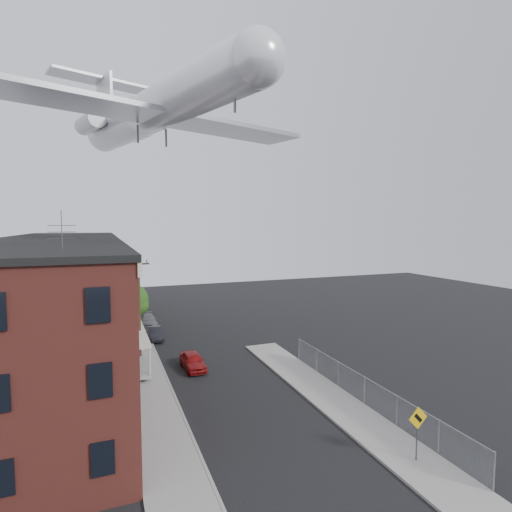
{
  "coord_description": "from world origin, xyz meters",
  "views": [
    {
      "loc": [
        -8.31,
        -15.4,
        11.5
      ],
      "look_at": [
        0.49,
        7.27,
        9.57
      ],
      "focal_mm": 28.0,
      "sensor_mm": 36.0,
      "label": 1
    }
  ],
  "objects": [
    {
      "name": "ground",
      "position": [
        0.0,
        0.0,
        0.0
      ],
      "size": [
        120.0,
        120.0,
        0.0
      ],
      "primitive_type": "plane",
      "color": "black",
      "rests_on": "ground"
    },
    {
      "name": "sidewalk_left",
      "position": [
        -5.5,
        24.0,
        0.06
      ],
      "size": [
        3.0,
        62.0,
        0.12
      ],
      "primitive_type": "cube",
      "color": "gray",
      "rests_on": "ground"
    },
    {
      "name": "sidewalk_right",
      "position": [
        5.5,
        6.0,
        0.06
      ],
      "size": [
        3.0,
        26.0,
        0.12
      ],
      "primitive_type": "cube",
      "color": "gray",
      "rests_on": "ground"
    },
    {
      "name": "curb_left",
      "position": [
        -4.05,
        24.0,
        0.07
      ],
      "size": [
        0.15,
        62.0,
        0.14
      ],
      "primitive_type": "cube",
      "color": "gray",
      "rests_on": "ground"
    },
    {
      "name": "curb_right",
      "position": [
        4.05,
        6.0,
        0.07
      ],
      "size": [
        0.15,
        26.0,
        0.14
      ],
      "primitive_type": "cube",
      "color": "gray",
      "rests_on": "ground"
    },
    {
      "name": "corner_building",
      "position": [
        -12.0,
        7.0,
        5.16
      ],
      "size": [
        10.31,
        12.3,
        12.15
      ],
      "color": "#331110",
      "rests_on": "ground"
    },
    {
      "name": "row_house_a",
      "position": [
        -11.96,
        16.5,
        5.13
      ],
      "size": [
        11.98,
        7.0,
        10.3
      ],
      "color": "slate",
      "rests_on": "ground"
    },
    {
      "name": "row_house_b",
      "position": [
        -11.96,
        23.5,
        5.13
      ],
      "size": [
        11.98,
        7.0,
        10.3
      ],
      "color": "#6B6255",
      "rests_on": "ground"
    },
    {
      "name": "row_house_c",
      "position": [
        -11.96,
        30.5,
        5.13
      ],
      "size": [
        11.98,
        7.0,
        10.3
      ],
      "color": "slate",
      "rests_on": "ground"
    },
    {
      "name": "row_house_d",
      "position": [
        -11.96,
        37.5,
        5.13
      ],
      "size": [
        11.98,
        7.0,
        10.3
      ],
      "color": "#6B6255",
      "rests_on": "ground"
    },
    {
      "name": "row_house_e",
      "position": [
        -11.96,
        44.5,
        5.13
      ],
      "size": [
        11.98,
        7.0,
        10.3
      ],
      "color": "slate",
      "rests_on": "ground"
    },
    {
      "name": "chainlink_fence",
      "position": [
        7.0,
        5.0,
        1.0
      ],
      "size": [
        0.06,
        18.06,
        1.9
      ],
      "color": "gray",
      "rests_on": "ground"
    },
    {
      "name": "warning_sign",
      "position": [
        5.6,
        -1.03,
        1.88
      ],
      "size": [
        1.1,
        0.11,
        2.8
      ],
      "color": "#515156",
      "rests_on": "ground"
    },
    {
      "name": "utility_pole",
      "position": [
        -5.6,
        18.0,
        4.67
      ],
      "size": [
        1.8,
        0.26,
        9.0
      ],
      "color": "black",
      "rests_on": "ground"
    },
    {
      "name": "street_tree",
      "position": [
        -5.27,
        27.92,
        3.45
      ],
      "size": [
        3.22,
        3.2,
        5.2
      ],
      "color": "black",
      "rests_on": "ground"
    },
    {
      "name": "car_near",
      "position": [
        -1.8,
        15.28,
        0.66
      ],
      "size": [
        1.72,
        3.93,
        1.32
      ],
      "primitive_type": "imported",
      "rotation": [
        0.0,
        0.0,
        0.04
      ],
      "color": "maroon",
      "rests_on": "ground"
    },
    {
      "name": "car_mid",
      "position": [
        -3.6,
        24.76,
        0.62
      ],
      "size": [
        1.42,
        3.8,
        1.24
      ],
      "primitive_type": "imported",
      "rotation": [
        0.0,
        0.0,
        0.03
      ],
      "color": "black",
      "rests_on": "ground"
    },
    {
      "name": "car_far",
      "position": [
        -3.6,
        30.7,
        0.62
      ],
      "size": [
        1.78,
        4.28,
        1.24
      ],
      "primitive_type": "imported",
      "rotation": [
        0.0,
        0.0,
        -0.01
      ],
      "color": "slate",
      "rests_on": "ground"
    },
    {
      "name": "airplane",
      "position": [
        -3.66,
        21.5,
        21.59
      ],
      "size": [
        27.22,
        31.15,
        9.03
      ],
      "color": "white",
      "rests_on": "ground"
    }
  ]
}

